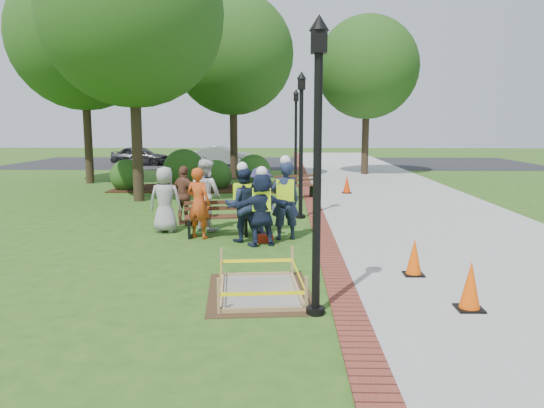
{
  "coord_description": "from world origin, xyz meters",
  "views": [
    {
      "loc": [
        0.8,
        -10.51,
        2.79
      ],
      "look_at": [
        0.5,
        1.2,
        1.0
      ],
      "focal_mm": 35.0,
      "sensor_mm": 36.0,
      "label": 1
    }
  ],
  "objects_px": {
    "lamp_near": "(318,145)",
    "hivis_worker_c": "(243,202)",
    "wet_concrete_pad": "(260,279)",
    "bench_near": "(217,225)",
    "hivis_worker_a": "(262,206)",
    "hivis_worker_b": "(285,198)",
    "cone_front": "(470,287)"
  },
  "relations": [
    {
      "from": "lamp_near",
      "to": "hivis_worker_c",
      "type": "distance_m",
      "value": 5.29
    },
    {
      "from": "lamp_near",
      "to": "hivis_worker_c",
      "type": "relative_size",
      "value": 2.24
    },
    {
      "from": "lamp_near",
      "to": "hivis_worker_c",
      "type": "bearing_deg",
      "value": 106.82
    },
    {
      "from": "wet_concrete_pad",
      "to": "lamp_near",
      "type": "xyz_separation_m",
      "value": [
        0.87,
        -0.96,
        2.25
      ]
    },
    {
      "from": "bench_near",
      "to": "hivis_worker_a",
      "type": "height_order",
      "value": "hivis_worker_a"
    },
    {
      "from": "hivis_worker_b",
      "to": "lamp_near",
      "type": "bearing_deg",
      "value": -84.86
    },
    {
      "from": "cone_front",
      "to": "hivis_worker_b",
      "type": "xyz_separation_m",
      "value": [
        -2.78,
        4.88,
        0.63
      ]
    },
    {
      "from": "wet_concrete_pad",
      "to": "hivis_worker_a",
      "type": "height_order",
      "value": "hivis_worker_a"
    },
    {
      "from": "hivis_worker_a",
      "to": "hivis_worker_b",
      "type": "relative_size",
      "value": 0.9
    },
    {
      "from": "wet_concrete_pad",
      "to": "hivis_worker_c",
      "type": "distance_m",
      "value": 3.99
    },
    {
      "from": "wet_concrete_pad",
      "to": "hivis_worker_a",
      "type": "relative_size",
      "value": 1.34
    },
    {
      "from": "hivis_worker_b",
      "to": "hivis_worker_a",
      "type": "bearing_deg",
      "value": -128.36
    },
    {
      "from": "wet_concrete_pad",
      "to": "lamp_near",
      "type": "distance_m",
      "value": 2.59
    },
    {
      "from": "hivis_worker_b",
      "to": "hivis_worker_c",
      "type": "distance_m",
      "value": 1.04
    },
    {
      "from": "bench_near",
      "to": "cone_front",
      "type": "distance_m",
      "value": 6.87
    },
    {
      "from": "bench_near",
      "to": "lamp_near",
      "type": "relative_size",
      "value": 0.39
    },
    {
      "from": "bench_near",
      "to": "cone_front",
      "type": "bearing_deg",
      "value": -49.43
    },
    {
      "from": "hivis_worker_c",
      "to": "bench_near",
      "type": "bearing_deg",
      "value": 140.52
    },
    {
      "from": "hivis_worker_a",
      "to": "lamp_near",
      "type": "bearing_deg",
      "value": -77.34
    },
    {
      "from": "hivis_worker_b",
      "to": "hivis_worker_c",
      "type": "relative_size",
      "value": 1.07
    },
    {
      "from": "cone_front",
      "to": "hivis_worker_a",
      "type": "bearing_deg",
      "value": 128.14
    },
    {
      "from": "wet_concrete_pad",
      "to": "lamp_near",
      "type": "bearing_deg",
      "value": -47.54
    },
    {
      "from": "cone_front",
      "to": "hivis_worker_c",
      "type": "xyz_separation_m",
      "value": [
        -3.78,
        4.65,
        0.57
      ]
    },
    {
      "from": "cone_front",
      "to": "hivis_worker_b",
      "type": "distance_m",
      "value": 5.65
    },
    {
      "from": "bench_near",
      "to": "hivis_worker_c",
      "type": "distance_m",
      "value": 1.11
    },
    {
      "from": "bench_near",
      "to": "hivis_worker_b",
      "type": "xyz_separation_m",
      "value": [
        1.69,
        -0.33,
        0.73
      ]
    },
    {
      "from": "wet_concrete_pad",
      "to": "lamp_near",
      "type": "height_order",
      "value": "lamp_near"
    },
    {
      "from": "wet_concrete_pad",
      "to": "cone_front",
      "type": "bearing_deg",
      "value": -13.51
    },
    {
      "from": "wet_concrete_pad",
      "to": "cone_front",
      "type": "xyz_separation_m",
      "value": [
        3.19,
        -0.77,
        0.14
      ]
    },
    {
      "from": "wet_concrete_pad",
      "to": "hivis_worker_c",
      "type": "relative_size",
      "value": 1.29
    },
    {
      "from": "bench_near",
      "to": "lamp_near",
      "type": "xyz_separation_m",
      "value": [
        2.15,
        -5.4,
        2.2
      ]
    },
    {
      "from": "wet_concrete_pad",
      "to": "bench_near",
      "type": "distance_m",
      "value": 4.63
    }
  ]
}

